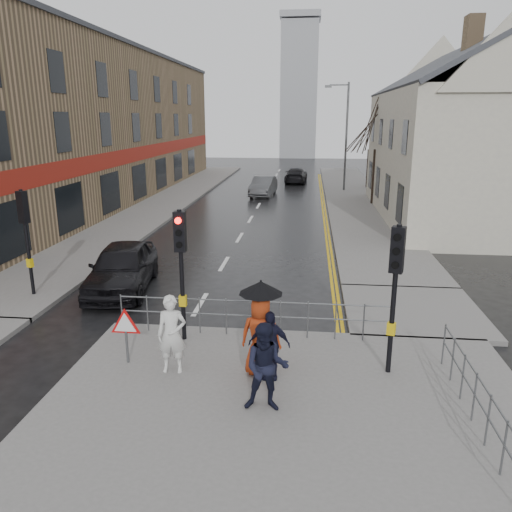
% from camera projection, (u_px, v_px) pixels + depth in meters
% --- Properties ---
extents(ground, '(120.00, 120.00, 0.00)m').
position_uv_depth(ground, '(175.00, 347.00, 12.80)').
color(ground, black).
rests_on(ground, ground).
extents(near_pavement, '(10.00, 9.00, 0.14)m').
position_uv_depth(near_pavement, '(285.00, 435.00, 9.13)').
color(near_pavement, '#605E5B').
rests_on(near_pavement, ground).
extents(left_pavement, '(4.00, 44.00, 0.14)m').
position_uv_depth(left_pavement, '(170.00, 198.00, 35.47)').
color(left_pavement, '#605E5B').
rests_on(left_pavement, ground).
extents(right_pavement, '(4.00, 40.00, 0.14)m').
position_uv_depth(right_pavement, '(353.00, 197.00, 36.05)').
color(right_pavement, '#605E5B').
rests_on(right_pavement, ground).
extents(pavement_bridge_right, '(4.00, 4.20, 0.14)m').
position_uv_depth(pavement_bridge_right, '(412.00, 311.00, 14.99)').
color(pavement_bridge_right, '#605E5B').
rests_on(pavement_bridge_right, ground).
extents(building_left_terrace, '(8.00, 42.00, 10.00)m').
position_uv_depth(building_left_terrace, '(84.00, 127.00, 33.74)').
color(building_left_terrace, '#917454').
rests_on(building_left_terrace, ground).
extents(building_right_cream, '(9.00, 16.40, 10.10)m').
position_uv_depth(building_right_cream, '(469.00, 134.00, 27.51)').
color(building_right_cream, '#B1AC9A').
rests_on(building_right_cream, ground).
extents(church_tower, '(5.00, 5.00, 18.00)m').
position_uv_depth(church_tower, '(299.00, 92.00, 69.56)').
color(church_tower, '#989BA0').
rests_on(church_tower, ground).
extents(traffic_signal_near_left, '(0.28, 0.27, 3.40)m').
position_uv_depth(traffic_signal_near_left, '(181.00, 253.00, 12.30)').
color(traffic_signal_near_left, black).
rests_on(traffic_signal_near_left, near_pavement).
extents(traffic_signal_near_right, '(0.34, 0.33, 3.40)m').
position_uv_depth(traffic_signal_near_right, '(396.00, 274.00, 10.64)').
color(traffic_signal_near_right, black).
rests_on(traffic_signal_near_right, near_pavement).
extents(traffic_signal_far_left, '(0.34, 0.33, 3.40)m').
position_uv_depth(traffic_signal_far_left, '(25.00, 224.00, 15.58)').
color(traffic_signal_far_left, black).
rests_on(traffic_signal_far_left, left_pavement).
extents(guard_railing_front, '(7.14, 0.04, 1.00)m').
position_uv_depth(guard_railing_front, '(253.00, 310.00, 12.94)').
color(guard_railing_front, '#595B5E').
rests_on(guard_railing_front, near_pavement).
extents(guard_railing_side, '(0.04, 4.54, 1.00)m').
position_uv_depth(guard_railing_side, '(476.00, 387.00, 9.28)').
color(guard_railing_side, '#595B5E').
rests_on(guard_railing_side, near_pavement).
extents(warning_sign, '(0.80, 0.07, 1.35)m').
position_uv_depth(warning_sign, '(125.00, 327.00, 11.45)').
color(warning_sign, '#595B5E').
rests_on(warning_sign, near_pavement).
extents(street_lamp, '(1.83, 0.25, 8.00)m').
position_uv_depth(street_lamp, '(344.00, 130.00, 37.74)').
color(street_lamp, '#595B5E').
rests_on(street_lamp, right_pavement).
extents(tree_near, '(2.40, 2.40, 6.58)m').
position_uv_depth(tree_near, '(377.00, 125.00, 31.70)').
color(tree_near, '#2E2219').
rests_on(tree_near, right_pavement).
extents(tree_far, '(2.40, 2.40, 5.64)m').
position_uv_depth(tree_far, '(370.00, 133.00, 39.50)').
color(tree_far, '#2E2219').
rests_on(tree_far, right_pavement).
extents(pedestrian_a, '(0.70, 0.50, 1.80)m').
position_uv_depth(pedestrian_a, '(172.00, 334.00, 11.06)').
color(pedestrian_a, silver).
rests_on(pedestrian_a, near_pavement).
extents(pedestrian_b, '(0.89, 0.70, 1.80)m').
position_uv_depth(pedestrian_b, '(266.00, 368.00, 9.59)').
color(pedestrian_b, black).
rests_on(pedestrian_b, near_pavement).
extents(pedestrian_with_umbrella, '(0.96, 0.96, 2.18)m').
position_uv_depth(pedestrian_with_umbrella, '(261.00, 326.00, 10.88)').
color(pedestrian_with_umbrella, '#A43413').
rests_on(pedestrian_with_umbrella, near_pavement).
extents(pedestrian_d, '(0.91, 0.38, 1.56)m').
position_uv_depth(pedestrian_d, '(269.00, 345.00, 10.82)').
color(pedestrian_d, black).
rests_on(pedestrian_d, near_pavement).
extents(car_parked, '(2.48, 4.89, 1.59)m').
position_uv_depth(car_parked, '(122.00, 267.00, 16.81)').
color(car_parked, black).
rests_on(car_parked, ground).
extents(car_mid, '(1.86, 4.35, 1.39)m').
position_uv_depth(car_mid, '(263.00, 186.00, 36.91)').
color(car_mid, '#424347').
rests_on(car_mid, ground).
extents(car_far, '(2.01, 4.57, 1.31)m').
position_uv_depth(car_far, '(296.00, 175.00, 44.08)').
color(car_far, black).
rests_on(car_far, ground).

